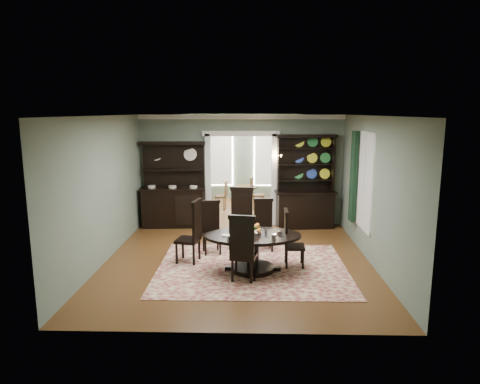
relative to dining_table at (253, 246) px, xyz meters
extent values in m
cube|color=#5A3417|center=(-0.32, 0.59, -0.52)|extent=(5.50, 6.00, 0.01)
cube|color=silver|center=(-0.32, 0.59, 2.49)|extent=(5.50, 6.00, 0.01)
cube|color=slate|center=(-3.07, 0.59, 0.99)|extent=(0.01, 6.00, 3.00)
cube|color=slate|center=(2.43, 0.59, 0.99)|extent=(0.01, 6.00, 3.00)
cube|color=slate|center=(-0.32, -2.41, 0.99)|extent=(5.50, 0.01, 3.00)
cube|color=slate|center=(-2.15, 3.59, 0.99)|extent=(1.85, 0.01, 3.00)
cube|color=slate|center=(1.50, 3.59, 0.99)|extent=(1.85, 0.01, 3.00)
cube|color=slate|center=(-0.32, 3.59, 2.24)|extent=(1.80, 0.01, 0.50)
cube|color=silver|center=(-0.32, 3.54, 2.43)|extent=(5.50, 0.10, 0.12)
cube|color=#5A3417|center=(-0.32, 5.34, -0.52)|extent=(3.50, 3.50, 0.01)
cube|color=silver|center=(-0.32, 5.34, 2.49)|extent=(3.50, 3.50, 0.01)
cube|color=slate|center=(-2.07, 5.34, 0.99)|extent=(0.01, 3.50, 3.00)
cube|color=slate|center=(1.43, 5.34, 0.99)|extent=(0.01, 3.50, 3.00)
cube|color=slate|center=(-0.32, 7.09, 0.99)|extent=(3.50, 0.01, 3.00)
cube|color=silver|center=(-1.17, 7.04, 1.04)|extent=(1.05, 0.06, 2.20)
cube|color=silver|center=(0.53, 7.04, 1.04)|extent=(1.05, 0.06, 2.20)
cube|color=silver|center=(-1.22, 3.59, 0.74)|extent=(0.14, 0.25, 2.50)
cube|color=silver|center=(0.58, 3.59, 0.74)|extent=(0.14, 0.25, 2.50)
cube|color=silver|center=(-0.32, 3.59, 1.99)|extent=(2.08, 0.25, 0.14)
cube|color=white|center=(2.42, 1.19, 1.09)|extent=(0.02, 1.10, 2.00)
cube|color=silver|center=(2.40, 1.19, 1.09)|extent=(0.01, 1.22, 2.12)
cube|color=#15311C|center=(2.33, 1.87, 1.09)|extent=(0.10, 0.35, 2.10)
cube|color=#C68835|center=(0.63, 3.51, 1.34)|extent=(0.08, 0.05, 0.18)
sphere|color=#FFD88C|center=(0.53, 3.36, 1.42)|extent=(0.07, 0.07, 0.07)
sphere|color=#FFD88C|center=(0.73, 3.36, 1.42)|extent=(0.07, 0.07, 0.07)
cube|color=maroon|center=(-0.01, 0.13, -0.51)|extent=(3.77, 3.05, 0.01)
ellipsoid|color=black|center=(0.00, 0.00, 0.20)|extent=(1.95, 1.31, 0.05)
cylinder|color=black|center=(0.00, 0.00, 0.17)|extent=(1.85, 1.85, 0.03)
cylinder|color=black|center=(0.00, 0.00, -0.14)|extent=(0.24, 0.24, 0.65)
cylinder|color=black|center=(0.00, 0.00, -0.47)|extent=(0.83, 0.83, 0.10)
cylinder|color=silver|center=(0.04, 0.04, 0.25)|extent=(0.24, 0.24, 0.04)
cube|color=black|center=(-0.90, 1.04, -0.10)|extent=(0.49, 0.48, 0.05)
cube|color=black|center=(-0.94, 1.21, 0.25)|extent=(0.41, 0.14, 0.70)
cube|color=black|center=(-0.94, 1.21, 0.61)|extent=(0.45, 0.17, 0.07)
cylinder|color=black|center=(-1.02, 0.85, -0.31)|extent=(0.04, 0.04, 0.41)
cylinder|color=black|center=(-0.71, 0.92, -0.31)|extent=(0.04, 0.04, 0.41)
cylinder|color=black|center=(-1.10, 1.16, -0.31)|extent=(0.04, 0.04, 0.41)
cylinder|color=black|center=(-0.78, 1.23, -0.31)|extent=(0.04, 0.04, 0.41)
cube|color=black|center=(-0.29, 1.38, -0.02)|extent=(0.56, 0.54, 0.06)
cube|color=black|center=(-0.25, 1.59, 0.41)|extent=(0.50, 0.13, 0.84)
cube|color=black|center=(-0.25, 1.59, 0.84)|extent=(0.54, 0.16, 0.09)
cylinder|color=black|center=(-0.51, 1.22, -0.27)|extent=(0.05, 0.05, 0.49)
cylinder|color=black|center=(-0.13, 1.15, -0.27)|extent=(0.05, 0.05, 0.49)
cylinder|color=black|center=(-0.45, 1.60, -0.27)|extent=(0.05, 0.05, 0.49)
cylinder|color=black|center=(-0.06, 1.54, -0.27)|extent=(0.05, 0.05, 0.49)
cube|color=black|center=(0.26, 1.29, -0.10)|extent=(0.45, 0.43, 0.05)
cube|color=black|center=(0.24, 1.46, 0.25)|extent=(0.41, 0.09, 0.70)
cube|color=black|center=(0.24, 1.46, 0.61)|extent=(0.45, 0.11, 0.07)
cylinder|color=black|center=(0.11, 1.11, -0.31)|extent=(0.04, 0.04, 0.41)
cylinder|color=black|center=(0.43, 1.14, -0.31)|extent=(0.04, 0.04, 0.41)
cylinder|color=black|center=(0.08, 1.43, -0.31)|extent=(0.04, 0.04, 0.41)
cylinder|color=black|center=(0.40, 1.46, -0.31)|extent=(0.04, 0.04, 0.41)
cube|color=black|center=(-1.34, 0.48, -0.05)|extent=(0.53, 0.55, 0.06)
cube|color=black|center=(-1.14, 0.44, 0.36)|extent=(0.14, 0.47, 0.79)
cube|color=black|center=(-1.14, 0.44, 0.77)|extent=(0.17, 0.51, 0.08)
cylinder|color=black|center=(-1.49, 0.70, -0.28)|extent=(0.05, 0.05, 0.47)
cylinder|color=black|center=(-1.56, 0.34, -0.28)|extent=(0.05, 0.05, 0.47)
cylinder|color=black|center=(-1.13, 0.63, -0.28)|extent=(0.05, 0.05, 0.47)
cylinder|color=black|center=(-1.20, 0.27, -0.28)|extent=(0.05, 0.05, 0.47)
cube|color=black|center=(0.84, 0.28, -0.10)|extent=(0.40, 0.42, 0.05)
cube|color=black|center=(0.66, 0.28, 0.26)|extent=(0.05, 0.41, 0.70)
cube|color=black|center=(0.66, 0.28, 0.62)|extent=(0.07, 0.45, 0.07)
cylinder|color=black|center=(0.99, 0.11, -0.31)|extent=(0.04, 0.04, 0.41)
cylinder|color=black|center=(1.00, 0.44, -0.31)|extent=(0.04, 0.04, 0.41)
cylinder|color=black|center=(0.67, 0.12, -0.31)|extent=(0.04, 0.04, 0.41)
cylinder|color=black|center=(0.68, 0.44, -0.31)|extent=(0.04, 0.04, 0.41)
cube|color=black|center=(-0.17, -0.44, -0.06)|extent=(0.52, 0.50, 0.06)
cube|color=black|center=(-0.20, -0.63, 0.33)|extent=(0.45, 0.12, 0.77)
cube|color=black|center=(-0.20, -0.63, 0.72)|extent=(0.50, 0.15, 0.08)
cylinder|color=black|center=(0.03, -0.29, -0.29)|extent=(0.05, 0.05, 0.45)
cylinder|color=black|center=(-0.32, -0.24, -0.29)|extent=(0.05, 0.05, 0.45)
cylinder|color=black|center=(-0.03, -0.64, -0.29)|extent=(0.05, 0.05, 0.45)
cylinder|color=black|center=(-0.38, -0.58, -0.29)|extent=(0.05, 0.05, 0.45)
cube|color=black|center=(-2.15, 3.28, 0.00)|extent=(1.68, 0.69, 1.03)
cube|color=black|center=(-2.15, 3.28, 0.53)|extent=(1.78, 0.75, 0.05)
cube|color=black|center=(-2.15, 3.51, 1.15)|extent=(1.64, 0.21, 1.21)
cube|color=black|center=(-2.15, 3.41, 1.02)|extent=(1.61, 0.41, 0.04)
cube|color=black|center=(-2.15, 3.39, 1.74)|extent=(1.76, 0.49, 0.08)
cube|color=black|center=(1.40, 3.27, -0.04)|extent=(1.54, 0.68, 0.96)
cube|color=black|center=(1.40, 3.27, 0.45)|extent=(1.65, 0.74, 0.04)
cube|color=black|center=(1.40, 3.49, 1.19)|extent=(1.49, 0.21, 1.45)
cube|color=black|center=(0.68, 3.38, 1.19)|extent=(0.08, 0.28, 1.49)
cube|color=black|center=(2.13, 3.38, 1.19)|extent=(0.08, 0.28, 1.49)
cube|color=black|center=(1.40, 3.36, 1.93)|extent=(1.62, 0.50, 0.09)
cube|color=black|center=(1.40, 3.38, 0.76)|extent=(1.51, 0.42, 0.03)
cube|color=black|center=(1.40, 3.38, 1.19)|extent=(1.51, 0.42, 0.03)
cube|color=black|center=(1.40, 3.38, 1.62)|extent=(1.51, 0.42, 0.03)
cylinder|color=#563818|center=(-0.23, 5.43, 0.20)|extent=(0.80, 0.80, 0.04)
cylinder|color=#563818|center=(-0.23, 5.43, -0.15)|extent=(0.10, 0.10, 0.70)
cylinder|color=#563818|center=(-0.23, 5.43, -0.49)|extent=(0.44, 0.44, 0.06)
cylinder|color=#563818|center=(-1.01, 5.32, -0.08)|extent=(0.39, 0.39, 0.04)
cube|color=#563818|center=(-0.84, 5.29, 0.16)|extent=(0.08, 0.35, 0.48)
cylinder|color=#563818|center=(-1.12, 5.47, -0.30)|extent=(0.03, 0.03, 0.44)
cylinder|color=#563818|center=(-1.16, 5.20, -0.30)|extent=(0.03, 0.03, 0.44)
cylinder|color=#563818|center=(-0.86, 5.43, -0.30)|extent=(0.03, 0.03, 0.44)
cylinder|color=#563818|center=(-0.90, 5.16, -0.30)|extent=(0.03, 0.03, 0.44)
cylinder|color=#563818|center=(0.17, 5.21, -0.02)|extent=(0.44, 0.44, 0.04)
cube|color=#563818|center=(-0.03, 5.24, 0.26)|extent=(0.11, 0.40, 0.55)
cylinder|color=#563818|center=(0.29, 5.02, -0.27)|extent=(0.04, 0.04, 0.50)
cylinder|color=#563818|center=(0.35, 5.33, -0.27)|extent=(0.04, 0.04, 0.50)
cylinder|color=#563818|center=(-0.01, 5.08, -0.27)|extent=(0.04, 0.04, 0.50)
cylinder|color=#563818|center=(0.05, 5.39, -0.27)|extent=(0.04, 0.04, 0.50)
camera|label=1|loc=(-0.04, -7.97, 2.57)|focal=32.00mm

